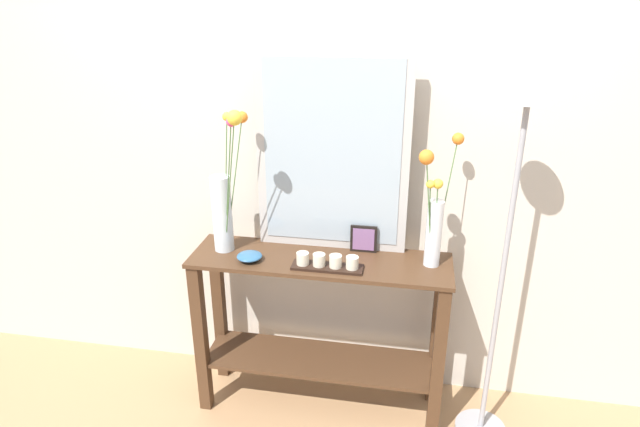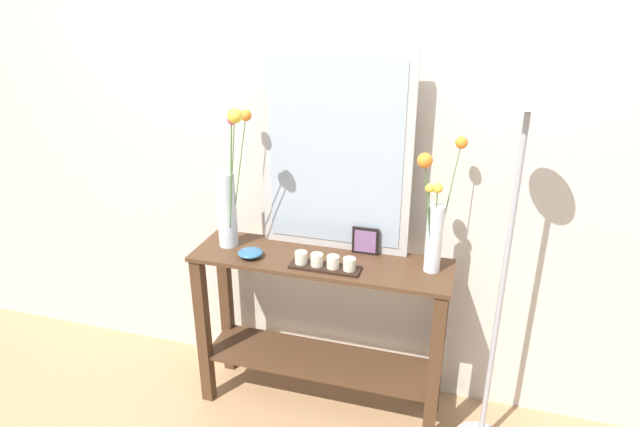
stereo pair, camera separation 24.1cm
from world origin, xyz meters
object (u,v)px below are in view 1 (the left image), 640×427
object	(u,v)px
vase_right	(435,216)
decorative_bowl	(249,256)
picture_frame_small	(364,239)
console_table	(320,318)
mirror_leaning	(332,154)
tall_vase_left	(224,201)
floor_lamp	(512,213)
candle_tray	(327,263)

from	to	relation	value
vase_right	decorative_bowl	size ratio (longest dim) A/B	5.06
decorative_bowl	picture_frame_small	bearing A→B (deg)	20.14
console_table	mirror_leaning	bearing A→B (deg)	77.55
console_table	tall_vase_left	xyz separation A→B (m)	(-0.45, 0.01, 0.58)
decorative_bowl	floor_lamp	size ratio (longest dim) A/B	0.07
picture_frame_small	console_table	bearing A→B (deg)	-150.32
tall_vase_left	picture_frame_small	size ratio (longest dim) A/B	5.32
console_table	vase_right	bearing A→B (deg)	3.20
console_table	tall_vase_left	distance (m)	0.73
picture_frame_small	floor_lamp	distance (m)	0.68
mirror_leaning	console_table	bearing A→B (deg)	-102.45
console_table	candle_tray	xyz separation A→B (m)	(0.05, -0.09, 0.35)
console_table	tall_vase_left	bearing A→B (deg)	179.30
floor_lamp	tall_vase_left	bearing A→B (deg)	177.17
mirror_leaning	tall_vase_left	size ratio (longest dim) A/B	1.32
candle_tray	floor_lamp	bearing A→B (deg)	2.46
vase_right	mirror_leaning	bearing A→B (deg)	166.78
mirror_leaning	candle_tray	bearing A→B (deg)	-85.46
picture_frame_small	tall_vase_left	bearing A→B (deg)	-170.90
mirror_leaning	tall_vase_left	xyz separation A→B (m)	(-0.48, -0.13, -0.21)
console_table	candle_tray	bearing A→B (deg)	-61.22
mirror_leaning	floor_lamp	bearing A→B (deg)	-14.18
tall_vase_left	candle_tray	bearing A→B (deg)	-10.71
vase_right	floor_lamp	bearing A→B (deg)	-15.69
vase_right	decorative_bowl	world-z (taller)	vase_right
tall_vase_left	console_table	bearing A→B (deg)	-0.70
console_table	picture_frame_small	world-z (taller)	picture_frame_small
candle_tray	console_table	bearing A→B (deg)	118.78
console_table	vase_right	xyz separation A→B (m)	(0.50, 0.03, 0.56)
mirror_leaning	tall_vase_left	bearing A→B (deg)	-164.48
tall_vase_left	picture_frame_small	distance (m)	0.67
candle_tray	decorative_bowl	distance (m)	0.36
mirror_leaning	vase_right	size ratio (longest dim) A/B	1.58
tall_vase_left	vase_right	world-z (taller)	tall_vase_left
console_table	floor_lamp	distance (m)	1.02
mirror_leaning	tall_vase_left	world-z (taller)	mirror_leaning
tall_vase_left	vase_right	distance (m)	0.95
tall_vase_left	candle_tray	distance (m)	0.55
vase_right	decorative_bowl	xyz separation A→B (m)	(-0.81, -0.10, -0.22)
vase_right	candle_tray	bearing A→B (deg)	-165.55
candle_tray	mirror_leaning	bearing A→B (deg)	94.54
mirror_leaning	decorative_bowl	xyz separation A→B (m)	(-0.34, -0.22, -0.44)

